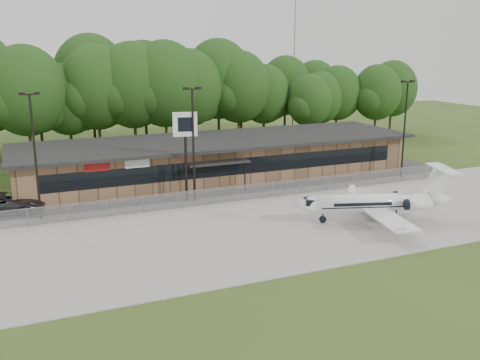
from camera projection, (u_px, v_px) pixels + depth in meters
name	position (u px, v px, depth m)	size (l,w,h in m)	color
ground	(346.00, 259.00, 35.18)	(160.00, 160.00, 0.00)	#374F1C
apron	(288.00, 222.00, 42.31)	(64.00, 18.00, 0.08)	#9E9B93
parking_lot	(233.00, 188.00, 52.58)	(50.00, 9.00, 0.06)	#383835
terminal	(217.00, 158.00, 56.01)	(41.00, 11.65, 4.30)	#8F6947
fence	(252.00, 192.00, 48.38)	(46.00, 0.04, 1.52)	gray
treeline	(169.00, 93.00, 70.83)	(72.00, 12.00, 15.00)	#213B12
radio_mast	(294.00, 53.00, 83.29)	(0.20, 0.20, 25.00)	gray
light_pole_left	(34.00, 147.00, 41.63)	(1.55, 0.30, 10.23)	black
light_pole_mid	(193.00, 136.00, 46.55)	(1.55, 0.30, 10.23)	black
light_pole_right	(405.00, 122.00, 55.26)	(1.55, 0.30, 10.23)	black
business_jet	(377.00, 203.00, 42.06)	(13.01, 11.66, 4.42)	white
suv	(4.00, 204.00, 44.35)	(2.99, 6.49, 1.80)	#323235
pole_sign	(185.00, 134.00, 46.53)	(2.12, 0.69, 8.07)	black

